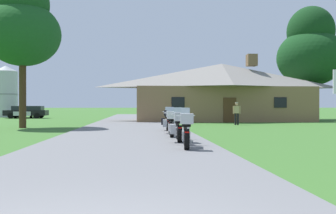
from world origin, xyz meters
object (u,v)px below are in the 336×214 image
motorcycle_green_second_in_row (179,127)px  bystander_tan_shirt_near_lodge (237,112)px  parked_silver_sedan_far_left (25,112)px  tree_right_of_lodge (311,50)px  motorcycle_blue_third_in_row (171,124)px  motorcycle_green_farthest_in_row (168,120)px  tree_left_near (23,25)px  metal_silo_distant (6,91)px  motorcycle_orange_fourth_in_row (170,122)px  parked_black_suv_far_left (27,111)px  motorcycle_white_nearest_to_camera (186,130)px

motorcycle_green_second_in_row → bystander_tan_shirt_near_lodge: size_ratio=1.24×
parked_silver_sedan_far_left → tree_right_of_lodge: bearing=-21.2°
tree_right_of_lodge → parked_silver_sedan_far_left: (-30.63, 7.45, -6.48)m
motorcycle_green_second_in_row → motorcycle_blue_third_in_row: 2.41m
motorcycle_green_farthest_in_row → tree_left_near: size_ratio=0.21×
motorcycle_green_second_in_row → bystander_tan_shirt_near_lodge: bearing=69.7°
motorcycle_blue_third_in_row → tree_left_near: (-8.88, 7.98, 5.94)m
motorcycle_blue_third_in_row → metal_silo_distant: (-18.17, 31.85, 2.59)m
motorcycle_orange_fourth_in_row → metal_silo_distant: (-18.30, 29.72, 2.60)m
motorcycle_blue_third_in_row → bystander_tan_shirt_near_lodge: (5.75, 10.83, 0.33)m
tree_left_near → parked_black_suv_far_left: bearing=105.6°
tree_left_near → parked_silver_sedan_far_left: (-5.81, 20.15, -5.92)m
metal_silo_distant → parked_black_suv_far_left: (3.98, -4.79, -2.44)m
motorcycle_green_farthest_in_row → parked_silver_sedan_far_left: 28.03m
bystander_tan_shirt_near_lodge → parked_black_suv_far_left: (-19.94, 16.23, -0.17)m
motorcycle_blue_third_in_row → parked_black_suv_far_left: (-14.20, 27.06, 0.16)m
bystander_tan_shirt_near_lodge → metal_silo_distant: bearing=155.8°
motorcycle_white_nearest_to_camera → parked_black_suv_far_left: size_ratio=0.45×
bystander_tan_shirt_near_lodge → tree_left_near: tree_left_near is taller
parked_black_suv_far_left → bystander_tan_shirt_near_lodge: bearing=-129.3°
motorcycle_green_second_in_row → parked_silver_sedan_far_left: bearing=118.7°
motorcycle_green_farthest_in_row → bystander_tan_shirt_near_lodge: size_ratio=1.24×
parked_silver_sedan_far_left → motorcycle_white_nearest_to_camera: bearing=-73.2°
metal_silo_distant → motorcycle_green_farthest_in_row: bearing=-56.3°
bystander_tan_shirt_near_lodge → parked_silver_sedan_far_left: size_ratio=0.38×
tree_right_of_lodge → parked_black_suv_far_left: bearing=168.0°
motorcycle_orange_fourth_in_row → tree_left_near: bearing=152.5°
motorcycle_blue_third_in_row → metal_silo_distant: metal_silo_distant is taller
motorcycle_white_nearest_to_camera → tree_left_near: (-8.99, 12.57, 5.94)m
motorcycle_orange_fourth_in_row → parked_black_suv_far_left: 28.75m
motorcycle_green_second_in_row → tree_right_of_lodge: 28.74m
bystander_tan_shirt_near_lodge → tree_right_of_lodge: (10.19, 9.84, 6.17)m
motorcycle_orange_fourth_in_row → tree_right_of_lodge: (15.81, 18.54, 6.51)m
tree_left_near → metal_silo_distant: size_ratio=1.52×
motorcycle_orange_fourth_in_row → parked_silver_sedan_far_left: 29.92m
tree_left_near → parked_black_suv_far_left: 20.64m
motorcycle_blue_third_in_row → tree_left_near: bearing=140.6°
motorcycle_green_second_in_row → bystander_tan_shirt_near_lodge: (5.65, 13.23, 0.34)m
bystander_tan_shirt_near_lodge → tree_left_near: (-14.63, -2.85, 5.61)m
motorcycle_green_farthest_in_row → tree_right_of_lodge: size_ratio=0.18×
motorcycle_white_nearest_to_camera → tree_left_near: size_ratio=0.21×
motorcycle_orange_fourth_in_row → motorcycle_green_farthest_in_row: bearing=94.6°
motorcycle_blue_third_in_row → tree_left_near: tree_left_near is taller
motorcycle_orange_fourth_in_row → bystander_tan_shirt_near_lodge: 10.36m
bystander_tan_shirt_near_lodge → tree_right_of_lodge: size_ratio=0.15×
motorcycle_green_farthest_in_row → bystander_tan_shirt_near_lodge: bystander_tan_shirt_near_lodge is taller
tree_left_near → motorcycle_green_second_in_row: bearing=-49.1°
tree_right_of_lodge → parked_silver_sedan_far_left: size_ratio=2.62×
bystander_tan_shirt_near_lodge → tree_left_near: bearing=-151.9°
tree_right_of_lodge → motorcycle_orange_fourth_in_row: bearing=-130.5°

